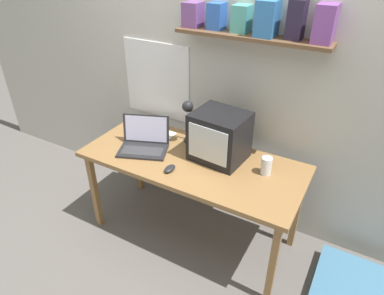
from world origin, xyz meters
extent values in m
plane|color=#645E5A|center=(0.00, 0.00, 0.00)|extent=(12.00, 12.00, 0.00)
cube|color=beige|center=(0.00, 0.49, 1.30)|extent=(5.60, 0.06, 2.60)
cube|color=white|center=(-0.60, 0.45, 1.10)|extent=(0.63, 0.01, 0.65)
cube|color=brown|center=(0.23, 0.37, 1.58)|extent=(1.06, 0.18, 0.02)
cube|color=#764889|center=(-0.22, 0.39, 1.67)|extent=(0.12, 0.13, 0.17)
cube|color=blue|center=(-0.03, 0.40, 1.68)|extent=(0.10, 0.11, 0.17)
cube|color=#4DA599|center=(0.15, 0.40, 1.68)|extent=(0.11, 0.11, 0.17)
cube|color=#316FB1|center=(0.33, 0.38, 1.70)|extent=(0.12, 0.16, 0.22)
cube|color=#261E33|center=(0.51, 0.40, 1.71)|extent=(0.10, 0.12, 0.23)
cube|color=#7F4594|center=(0.68, 0.39, 1.70)|extent=(0.12, 0.14, 0.22)
cube|color=olive|center=(0.00, 0.00, 0.73)|extent=(1.63, 0.71, 0.03)
cube|color=olive|center=(-0.75, -0.29, 0.36)|extent=(0.04, 0.05, 0.71)
cube|color=olive|center=(0.75, -0.29, 0.36)|extent=(0.04, 0.05, 0.71)
cube|color=olive|center=(-0.75, 0.29, 0.36)|extent=(0.04, 0.05, 0.71)
cube|color=olive|center=(0.75, 0.29, 0.36)|extent=(0.04, 0.05, 0.71)
cube|color=black|center=(0.16, 0.12, 0.93)|extent=(0.40, 0.35, 0.35)
cube|color=silver|center=(0.14, -0.04, 0.94)|extent=(0.30, 0.04, 0.26)
cube|color=#232326|center=(-0.37, -0.09, 0.76)|extent=(0.42, 0.34, 0.02)
cube|color=#38383A|center=(-0.37, -0.11, 0.77)|extent=(0.33, 0.23, 0.00)
cube|color=#232326|center=(-0.42, 0.03, 0.88)|extent=(0.35, 0.18, 0.22)
cube|color=silver|center=(-0.42, 0.03, 0.88)|extent=(0.32, 0.16, 0.20)
cylinder|color=#232326|center=(-0.14, 0.23, 0.76)|extent=(0.12, 0.12, 0.01)
cylinder|color=#232326|center=(-0.14, 0.23, 0.92)|extent=(0.02, 0.02, 0.30)
sphere|color=#232326|center=(-0.14, 0.18, 1.07)|extent=(0.09, 0.09, 0.09)
cylinder|color=white|center=(0.53, 0.09, 0.81)|extent=(0.07, 0.07, 0.13)
cylinder|color=orange|center=(0.53, 0.09, 0.80)|extent=(0.06, 0.06, 0.09)
ellipsoid|color=#232326|center=(-0.06, -0.20, 0.77)|extent=(0.06, 0.11, 0.03)
cube|color=white|center=(-0.39, 0.19, 0.75)|extent=(0.19, 0.17, 0.00)
cube|color=white|center=(-0.60, 0.21, 0.75)|extent=(0.27, 0.19, 0.00)
cube|color=teal|center=(1.25, 0.06, 0.05)|extent=(0.51, 0.51, 0.10)
camera|label=1|loc=(1.03, -1.82, 2.13)|focal=32.00mm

